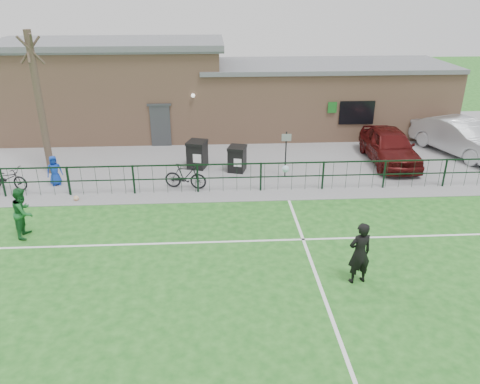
{
  "coord_description": "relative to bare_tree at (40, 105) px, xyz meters",
  "views": [
    {
      "loc": [
        -0.82,
        -9.12,
        7.58
      ],
      "look_at": [
        0.0,
        5.0,
        1.3
      ],
      "focal_mm": 35.0,
      "sensor_mm": 36.0,
      "label": 1
    }
  ],
  "objects": [
    {
      "name": "ground",
      "position": [
        8.0,
        -10.5,
        -3.0
      ],
      "size": [
        90.0,
        90.0,
        0.0
      ],
      "primitive_type": "plane",
      "color": "#1D5C1B",
      "rests_on": "ground"
    },
    {
      "name": "paving_strip",
      "position": [
        8.0,
        3.0,
        -2.99
      ],
      "size": [
        34.0,
        13.0,
        0.02
      ],
      "primitive_type": "cube",
      "color": "gray",
      "rests_on": "ground"
    },
    {
      "name": "pitch_line_touch",
      "position": [
        8.0,
        -2.7,
        -3.0
      ],
      "size": [
        28.0,
        0.1,
        0.01
      ],
      "primitive_type": "cube",
      "color": "white",
      "rests_on": "ground"
    },
    {
      "name": "pitch_line_mid",
      "position": [
        8.0,
        -6.5,
        -3.0
      ],
      "size": [
        28.0,
        0.1,
        0.01
      ],
      "primitive_type": "cube",
      "color": "white",
      "rests_on": "ground"
    },
    {
      "name": "pitch_line_perp",
      "position": [
        10.0,
        -10.5,
        -3.0
      ],
      "size": [
        0.1,
        16.0,
        0.01
      ],
      "primitive_type": "cube",
      "color": "white",
      "rests_on": "ground"
    },
    {
      "name": "perimeter_fence",
      "position": [
        8.0,
        -2.5,
        -2.4
      ],
      "size": [
        28.0,
        0.1,
        1.2
      ],
      "primitive_type": "cube",
      "color": "black",
      "rests_on": "ground"
    },
    {
      "name": "bare_tree",
      "position": [
        0.0,
        0.0,
        0.0
      ],
      "size": [
        0.3,
        0.3,
        6.0
      ],
      "primitive_type": "cylinder",
      "color": "#433429",
      "rests_on": "ground"
    },
    {
      "name": "wheelie_bin_left",
      "position": [
        6.42,
        0.27,
        -2.41
      ],
      "size": [
        0.97,
        1.04,
        1.14
      ],
      "primitive_type": "cube",
      "rotation": [
        0.0,
        0.0,
        -0.3
      ],
      "color": "black",
      "rests_on": "paving_strip"
    },
    {
      "name": "wheelie_bin_right",
      "position": [
        8.18,
        -0.27,
        -2.46
      ],
      "size": [
        0.88,
        0.94,
        1.04
      ],
      "primitive_type": "cube",
      "rotation": [
        0.0,
        0.0,
        -0.29
      ],
      "color": "black",
      "rests_on": "paving_strip"
    },
    {
      "name": "sign_post",
      "position": [
        10.19,
        -1.09,
        -1.98
      ],
      "size": [
        0.06,
        0.06,
        2.0
      ],
      "primitive_type": "cylinder",
      "rotation": [
        0.0,
        0.0,
        -0.03
      ],
      "color": "black",
      "rests_on": "paving_strip"
    },
    {
      "name": "car_maroon",
      "position": [
        15.22,
        0.41,
        -2.19
      ],
      "size": [
        1.99,
        4.71,
        1.59
      ],
      "primitive_type": "imported",
      "rotation": [
        0.0,
        0.0,
        -0.02
      ],
      "color": "#490D0D",
      "rests_on": "paving_strip"
    },
    {
      "name": "car_silver",
      "position": [
        19.06,
        1.39,
        -2.14
      ],
      "size": [
        3.45,
        5.39,
        1.68
      ],
      "primitive_type": "imported",
      "rotation": [
        0.0,
        0.0,
        0.36
      ],
      "color": "#B7BBC0",
      "rests_on": "paving_strip"
    },
    {
      "name": "bicycle_c",
      "position": [
        -1.15,
        -1.77,
        -2.51
      ],
      "size": [
        1.9,
        1.11,
        0.94
      ],
      "primitive_type": "imported",
      "rotation": [
        0.0,
        0.0,
        1.28
      ],
      "color": "black",
      "rests_on": "paving_strip"
    },
    {
      "name": "bicycle_d",
      "position": [
        6.0,
        -2.1,
        -2.46
      ],
      "size": [
        1.78,
        0.85,
        1.03
      ],
      "primitive_type": "imported",
      "rotation": [
        0.0,
        0.0,
        1.35
      ],
      "color": "black",
      "rests_on": "paving_strip"
    },
    {
      "name": "spectator_child",
      "position": [
        0.64,
        -1.43,
        -2.36
      ],
      "size": [
        0.72,
        0.61,
        1.25
      ],
      "primitive_type": "imported",
      "rotation": [
        0.0,
        0.0,
        0.43
      ],
      "color": "#1238A9",
      "rests_on": "paving_strip"
    },
    {
      "name": "goalkeeper_kick",
      "position": [
        11.03,
        -8.85,
        -2.06
      ],
      "size": [
        2.15,
        3.23,
        2.42
      ],
      "color": "black",
      "rests_on": "ground"
    },
    {
      "name": "outfield_player",
      "position": [
        0.96,
        -5.68,
        -2.15
      ],
      "size": [
        0.65,
        0.83,
        1.69
      ],
      "primitive_type": "imported",
      "rotation": [
        0.0,
        0.0,
        1.59
      ],
      "color": "#1B612A",
      "rests_on": "ground"
    },
    {
      "name": "ball_ground",
      "position": [
        1.86,
        -3.03,
        -2.9
      ],
      "size": [
        0.21,
        0.21,
        0.21
      ],
      "primitive_type": "sphere",
      "color": "silver",
      "rests_on": "ground"
    },
    {
      "name": "clubhouse",
      "position": [
        7.12,
        6.0,
        -0.78
      ],
      "size": [
        24.25,
        5.4,
        4.96
      ],
      "color": "tan",
      "rests_on": "ground"
    }
  ]
}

